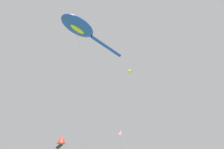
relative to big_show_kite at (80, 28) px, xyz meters
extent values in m
ellipsoid|color=blue|center=(-0.32, 0.00, 0.04)|extent=(4.32, 2.48, 1.13)
cylinder|color=blue|center=(4.48, -0.06, -0.13)|extent=(5.32, 0.48, 0.41)
ellipsoid|color=yellow|center=(-0.32, 0.00, -0.47)|extent=(1.89, 0.61, 0.41)
cylinder|color=#B2B2B7|center=(1.29, -0.22, -9.03)|extent=(3.25, 0.47, 17.00)
cone|color=pink|center=(7.08, 0.11, -10.89)|extent=(0.73, 0.83, 0.68)
cone|color=red|center=(5.75, 9.74, -10.38)|extent=(1.68, 1.68, 1.09)
cube|color=black|center=(9.58, 16.35, -9.96)|extent=(1.46, 1.28, 0.94)
cone|color=yellow|center=(10.15, 0.64, -0.88)|extent=(1.04, 1.06, 0.81)
cylinder|color=#B2B2B7|center=(10.98, -0.59, -9.20)|extent=(1.67, 2.48, 16.65)
camera|label=1|loc=(-8.33, -12.98, -15.95)|focal=28.63mm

